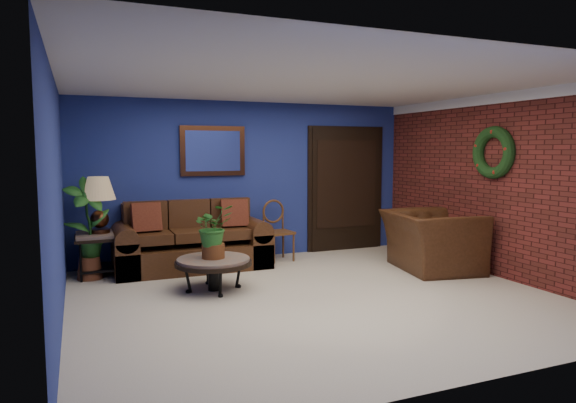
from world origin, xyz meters
name	(u,v)px	position (x,y,z in m)	size (l,w,h in m)	color
floor	(316,297)	(0.00, 0.00, 0.00)	(5.50, 5.50, 0.00)	beige
wall_back	(249,180)	(0.00, 2.50, 1.25)	(5.50, 0.04, 2.50)	navy
wall_left	(57,201)	(-2.75, 0.00, 1.25)	(0.04, 5.00, 2.50)	navy
wall_right_brick	(498,186)	(2.75, 0.00, 1.25)	(0.04, 5.00, 2.50)	maroon
ceiling	(317,82)	(0.00, 0.00, 2.50)	(5.50, 5.00, 0.02)	silver
crown_molding	(500,98)	(2.72, 0.00, 2.43)	(0.03, 5.00, 0.14)	white
wall_mirror	(213,151)	(-0.60, 2.46, 1.72)	(1.02, 0.06, 0.77)	#442313
closet_door	(346,190)	(1.75, 2.47, 1.05)	(1.44, 0.06, 2.18)	black
wreath	(493,153)	(2.69, 0.05, 1.70)	(0.72, 0.72, 0.16)	black
sofa	(191,246)	(-1.04, 2.08, 0.33)	(2.21, 0.95, 0.99)	#462614
coffee_table	(213,263)	(-1.04, 0.74, 0.35)	(0.95, 0.95, 0.41)	#57514C
end_table	(100,243)	(-2.30, 2.05, 0.46)	(0.66, 0.66, 0.60)	#57514C
table_lamp	(99,198)	(-2.30, 2.05, 1.08)	(0.45, 0.45, 0.74)	#442313
side_chair	(277,226)	(0.32, 2.12, 0.54)	(0.45, 0.45, 0.95)	#583119
armchair	(431,241)	(2.15, 0.62, 0.42)	(1.30, 1.14, 0.85)	#462614
coffee_plant	(213,229)	(-1.04, 0.74, 0.77)	(0.55, 0.50, 0.67)	#5E2E17
floor_plant	(400,231)	(2.35, 1.69, 0.40)	(0.39, 0.34, 0.78)	#5E2E17
tall_plant	(88,225)	(-2.45, 1.95, 0.74)	(0.69, 0.56, 1.38)	brown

